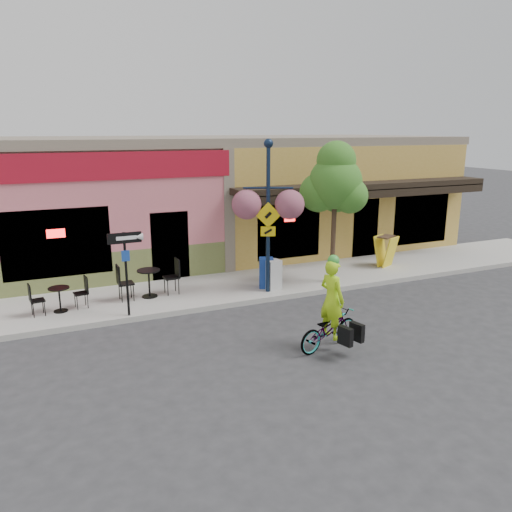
{
  "coord_description": "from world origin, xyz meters",
  "views": [
    {
      "loc": [
        -6.62,
        -11.68,
        4.79
      ],
      "look_at": [
        -1.32,
        0.5,
        1.4
      ],
      "focal_mm": 35.0,
      "sensor_mm": 36.0,
      "label": 1
    }
  ],
  "objects": [
    {
      "name": "cafe_set_right",
      "position": [
        -4.01,
        1.89,
        0.67
      ],
      "size": [
        1.77,
        0.95,
        1.04
      ],
      "primitive_type": null,
      "rotation": [
        0.0,
        0.0,
        0.05
      ],
      "color": "black",
      "rests_on": "sidewalk"
    },
    {
      "name": "sidewalk",
      "position": [
        0.0,
        2.0,
        0.07
      ],
      "size": [
        24.0,
        3.0,
        0.15
      ],
      "primitive_type": "cube",
      "color": "#9E9B93",
      "rests_on": "ground"
    },
    {
      "name": "building",
      "position": [
        0.0,
        7.5,
        2.25
      ],
      "size": [
        18.2,
        8.2,
        4.5
      ],
      "primitive_type": null,
      "color": "#C9636E",
      "rests_on": "ground"
    },
    {
      "name": "ground",
      "position": [
        0.0,
        0.0,
        0.0
      ],
      "size": [
        90.0,
        90.0,
        0.0
      ],
      "primitive_type": "plane",
      "color": "#2D2D30",
      "rests_on": "ground"
    },
    {
      "name": "lamp_post",
      "position": [
        -0.73,
        0.99,
        2.35
      ],
      "size": [
        1.51,
        1.07,
        4.4
      ],
      "primitive_type": null,
      "rotation": [
        0.0,
        0.0,
        -0.4
      ],
      "color": "#111F37",
      "rests_on": "sidewalk"
    },
    {
      "name": "street_tree",
      "position": [
        1.53,
        1.09,
        2.34
      ],
      "size": [
        2.25,
        2.25,
        4.37
      ],
      "primitive_type": null,
      "rotation": [
        0.0,
        0.0,
        -0.41
      ],
      "color": "#3D7A26",
      "rests_on": "sidewalk"
    },
    {
      "name": "sandwich_board",
      "position": [
        4.27,
        1.72,
        0.69
      ],
      "size": [
        0.79,
        0.7,
        1.08
      ],
      "primitive_type": null,
      "rotation": [
        0.0,
        0.0,
        0.43
      ],
      "color": "yellow",
      "rests_on": "sidewalk"
    },
    {
      "name": "newspaper_box_grey",
      "position": [
        -0.48,
        1.15,
        0.59
      ],
      "size": [
        0.47,
        0.43,
        0.89
      ],
      "primitive_type": null,
      "rotation": [
        0.0,
        0.0,
        0.16
      ],
      "color": "#BEBEBE",
      "rests_on": "sidewalk"
    },
    {
      "name": "bicycle",
      "position": [
        -0.97,
        -2.8,
        0.45
      ],
      "size": [
        1.8,
        1.0,
        0.9
      ],
      "primitive_type": "imported",
      "rotation": [
        0.0,
        0.0,
        1.82
      ],
      "color": "maroon",
      "rests_on": "ground"
    },
    {
      "name": "cyclist_rider",
      "position": [
        -0.92,
        -2.8,
        0.9
      ],
      "size": [
        0.58,
        0.74,
        1.8
      ],
      "primitive_type": "imported",
      "rotation": [
        0.0,
        0.0,
        1.82
      ],
      "color": "#ACE818",
      "rests_on": "ground"
    },
    {
      "name": "cafe_set_left",
      "position": [
        -6.4,
        1.64,
        0.58
      ],
      "size": [
        1.52,
        0.92,
        0.86
      ],
      "primitive_type": null,
      "rotation": [
        0.0,
        0.0,
        0.15
      ],
      "color": "black",
      "rests_on": "sidewalk"
    },
    {
      "name": "curb",
      "position": [
        0.0,
        0.55,
        0.07
      ],
      "size": [
        24.0,
        0.12,
        0.15
      ],
      "primitive_type": "cube",
      "color": "#A8A59E",
      "rests_on": "ground"
    },
    {
      "name": "one_way_sign",
      "position": [
        -4.81,
        0.65,
        1.24
      ],
      "size": [
        0.84,
        0.19,
        2.18
      ],
      "primitive_type": null,
      "rotation": [
        0.0,
        0.0,
        0.01
      ],
      "color": "black",
      "rests_on": "sidewalk"
    },
    {
      "name": "newspaper_box_blue",
      "position": [
        -0.61,
        1.36,
        0.61
      ],
      "size": [
        0.52,
        0.49,
        0.92
      ],
      "primitive_type": null,
      "rotation": [
        0.0,
        0.0,
        -0.38
      ],
      "color": "navy",
      "rests_on": "sidewalk"
    }
  ]
}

